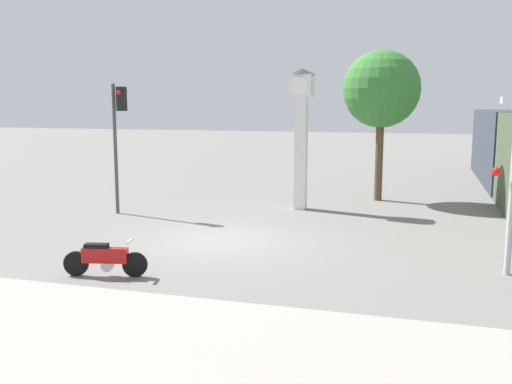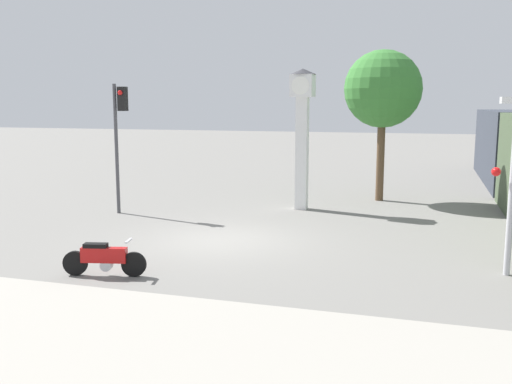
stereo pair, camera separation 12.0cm
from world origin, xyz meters
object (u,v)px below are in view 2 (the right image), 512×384
Objects in this scene: traffic_light at (119,125)px; clock_tower at (302,119)px; motorcycle at (104,258)px; street_tree at (383,90)px.

clock_tower is at bearing 24.39° from traffic_light.
motorcycle is 0.42× the size of traffic_light.
clock_tower is 6.29m from traffic_light.
street_tree reaches higher than traffic_light.
motorcycle is at bearing -112.71° from street_tree.
clock_tower reaches higher than motorcycle.
traffic_light is at bearing -155.61° from clock_tower.
street_tree is (8.25, 5.26, 1.24)m from traffic_light.
traffic_light is at bearing 104.11° from motorcycle.
street_tree reaches higher than clock_tower.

